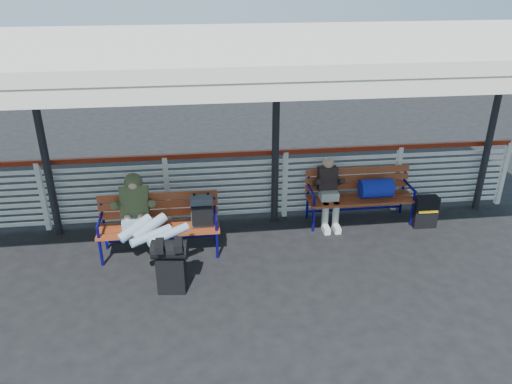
{
  "coord_description": "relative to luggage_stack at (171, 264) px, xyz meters",
  "views": [
    {
      "loc": [
        0.55,
        -5.79,
        4.11
      ],
      "look_at": [
        1.39,
        1.0,
        0.91
      ],
      "focal_mm": 35.0,
      "sensor_mm": 36.0,
      "label": 1
    }
  ],
  "objects": [
    {
      "name": "bench_right",
      "position": [
        3.23,
        1.63,
        0.16
      ],
      "size": [
        1.8,
        0.56,
        0.92
      ],
      "color": "#9D421E",
      "rests_on": "ground"
    },
    {
      "name": "canopy",
      "position": [
        -0.11,
        0.94,
        2.62
      ],
      "size": [
        12.6,
        3.6,
        3.16
      ],
      "color": "silver",
      "rests_on": "ground"
    },
    {
      "name": "companion_person",
      "position": [
        2.57,
        1.62,
        0.17
      ],
      "size": [
        0.32,
        0.66,
        1.15
      ],
      "color": "beige",
      "rests_on": "ground"
    },
    {
      "name": "fence",
      "position": [
        -0.11,
        1.98,
        0.24
      ],
      "size": [
        12.08,
        0.08,
        1.24
      ],
      "color": "silver",
      "rests_on": "ground"
    },
    {
      "name": "ground",
      "position": [
        -0.11,
        0.08,
        -0.42
      ],
      "size": [
        60.0,
        60.0,
        0.0
      ],
      "primitive_type": "plane",
      "color": "black",
      "rests_on": "ground"
    },
    {
      "name": "traveler_man",
      "position": [
        -0.35,
        0.69,
        0.26
      ],
      "size": [
        0.94,
        1.64,
        0.77
      ],
      "color": "#92ACC5",
      "rests_on": "ground"
    },
    {
      "name": "luggage_stack",
      "position": [
        0.0,
        0.0,
        0.0
      ],
      "size": [
        0.5,
        0.32,
        0.78
      ],
      "rotation": [
        0.0,
        0.0,
        -0.12
      ],
      "color": "black",
      "rests_on": "ground"
    },
    {
      "name": "bench_left",
      "position": [
        0.0,
        1.03,
        0.17
      ],
      "size": [
        1.8,
        0.56,
        0.93
      ],
      "color": "#9D421E",
      "rests_on": "ground"
    },
    {
      "name": "suitcase_side",
      "position": [
        4.17,
        1.32,
        -0.15
      ],
      "size": [
        0.4,
        0.25,
        0.54
      ],
      "rotation": [
        0.0,
        0.0,
        -0.04
      ],
      "color": "black",
      "rests_on": "ground"
    }
  ]
}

